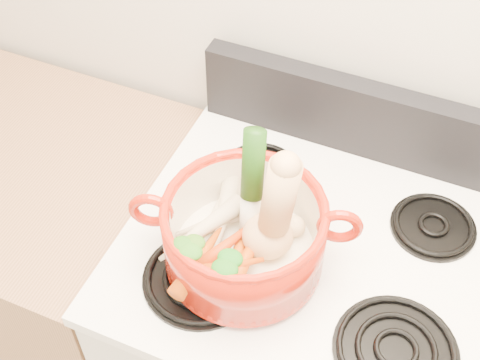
% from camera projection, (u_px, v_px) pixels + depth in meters
% --- Properties ---
extents(wall_back, '(3.50, 0.02, 2.60)m').
position_uv_depth(wall_back, '(397.00, 5.00, 1.28)').
color(wall_back, beige).
rests_on(wall_back, floor).
extents(cooktop, '(0.78, 0.67, 0.03)m').
position_uv_depth(cooktop, '(321.00, 254.00, 1.34)').
color(cooktop, white).
rests_on(cooktop, stove_body).
extents(control_backsplash, '(0.76, 0.05, 0.18)m').
position_uv_depth(control_backsplash, '(370.00, 121.00, 1.44)').
color(control_backsplash, black).
rests_on(control_backsplash, cooktop).
extents(burner_front_left, '(0.22, 0.22, 0.02)m').
position_uv_depth(burner_front_left, '(201.00, 277.00, 1.27)').
color(burner_front_left, black).
rests_on(burner_front_left, cooktop).
extents(burner_front_right, '(0.22, 0.22, 0.02)m').
position_uv_depth(burner_front_right, '(396.00, 350.00, 1.17)').
color(burner_front_right, black).
rests_on(burner_front_right, cooktop).
extents(burner_back_left, '(0.17, 0.17, 0.02)m').
position_uv_depth(burner_back_left, '(260.00, 171.00, 1.45)').
color(burner_back_left, black).
rests_on(burner_back_left, cooktop).
extents(burner_back_right, '(0.17, 0.17, 0.02)m').
position_uv_depth(burner_back_right, '(433.00, 225.00, 1.35)').
color(burner_back_right, black).
rests_on(burner_back_right, cooktop).
extents(dutch_oven, '(0.38, 0.38, 0.15)m').
position_uv_depth(dutch_oven, '(244.00, 235.00, 1.23)').
color(dutch_oven, '#A8190A').
rests_on(dutch_oven, burner_front_left).
extents(pot_handle_left, '(0.09, 0.04, 0.08)m').
position_uv_depth(pot_handle_left, '(151.00, 210.00, 1.21)').
color(pot_handle_left, '#A8190A').
rests_on(pot_handle_left, dutch_oven).
extents(pot_handle_right, '(0.09, 0.04, 0.08)m').
position_uv_depth(pot_handle_right, '(340.00, 226.00, 1.18)').
color(pot_handle_right, '#A8190A').
rests_on(pot_handle_right, dutch_oven).
extents(squash, '(0.15, 0.14, 0.25)m').
position_uv_depth(squash, '(269.00, 208.00, 1.17)').
color(squash, tan).
rests_on(squash, dutch_oven).
extents(leek, '(0.06, 0.09, 0.27)m').
position_uv_depth(leek, '(250.00, 189.00, 1.19)').
color(leek, white).
rests_on(leek, dutch_oven).
extents(ginger, '(0.09, 0.07, 0.05)m').
position_uv_depth(ginger, '(278.00, 224.00, 1.28)').
color(ginger, '#D6B283').
rests_on(ginger, dutch_oven).
extents(parsnip_0, '(0.06, 0.22, 0.06)m').
position_uv_depth(parsnip_0, '(211.00, 225.00, 1.28)').
color(parsnip_0, beige).
rests_on(parsnip_0, dutch_oven).
extents(parsnip_1, '(0.19, 0.17, 0.06)m').
position_uv_depth(parsnip_1, '(225.00, 217.00, 1.28)').
color(parsnip_1, '#EEE2C2').
rests_on(parsnip_1, dutch_oven).
extents(parsnip_2, '(0.09, 0.21, 0.06)m').
position_uv_depth(parsnip_2, '(224.00, 213.00, 1.28)').
color(parsnip_2, beige).
rests_on(parsnip_2, dutch_oven).
extents(parsnip_3, '(0.13, 0.19, 0.06)m').
position_uv_depth(parsnip_3, '(201.00, 229.00, 1.25)').
color(parsnip_3, beige).
rests_on(parsnip_3, dutch_oven).
extents(carrot_0, '(0.08, 0.18, 0.05)m').
position_uv_depth(carrot_0, '(239.00, 251.00, 1.24)').
color(carrot_0, '#C34909').
rests_on(carrot_0, dutch_oven).
extents(carrot_1, '(0.05, 0.17, 0.05)m').
position_uv_depth(carrot_1, '(200.00, 261.00, 1.22)').
color(carrot_1, '#B94209').
rests_on(carrot_1, dutch_oven).
extents(carrot_2, '(0.04, 0.19, 0.05)m').
position_uv_depth(carrot_2, '(247.00, 258.00, 1.22)').
color(carrot_2, '#D75B0A').
rests_on(carrot_2, dutch_oven).
extents(carrot_3, '(0.14, 0.11, 0.05)m').
position_uv_depth(carrot_3, '(223.00, 268.00, 1.19)').
color(carrot_3, '#D0490A').
rests_on(carrot_3, dutch_oven).
extents(carrot_4, '(0.09, 0.15, 0.04)m').
position_uv_depth(carrot_4, '(227.00, 245.00, 1.22)').
color(carrot_4, '#BB3D09').
rests_on(carrot_4, dutch_oven).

